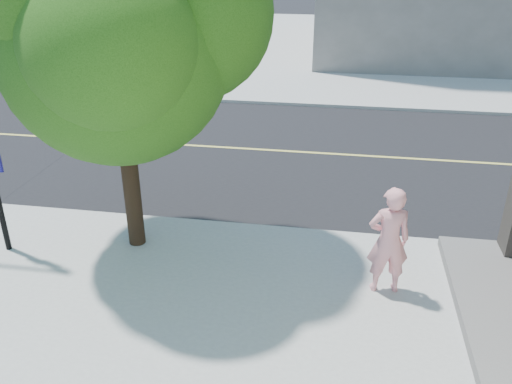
# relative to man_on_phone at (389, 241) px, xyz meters

# --- Properties ---
(ground) EXTENTS (140.00, 140.00, 0.00)m
(ground) POSITION_rel_man_on_phone_xyz_m (-7.31, 1.83, -1.04)
(ground) COLOR black
(ground) RESTS_ON ground
(road_ew) EXTENTS (140.00, 9.00, 0.01)m
(road_ew) POSITION_rel_man_on_phone_xyz_m (-7.31, 6.33, -1.04)
(road_ew) COLOR black
(road_ew) RESTS_ON ground
(sidewalk_ne) EXTENTS (29.00, 25.00, 0.12)m
(sidewalk_ne) POSITION_rel_man_on_phone_xyz_m (6.19, 23.33, -0.98)
(sidewalk_ne) COLOR #ADADA8
(sidewalk_ne) RESTS_ON ground
(man_on_phone) EXTENTS (0.73, 0.54, 1.85)m
(man_on_phone) POSITION_rel_man_on_phone_xyz_m (0.00, 0.00, 0.00)
(man_on_phone) COLOR pink
(man_on_phone) RESTS_ON sidewalk_se
(street_tree) EXTENTS (4.74, 4.31, 6.29)m
(street_tree) POSITION_rel_man_on_phone_xyz_m (-4.44, 0.77, 3.14)
(street_tree) COLOR black
(street_tree) RESTS_ON sidewalk_se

